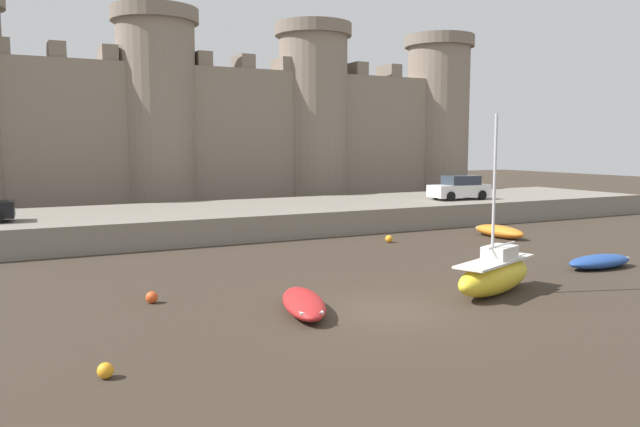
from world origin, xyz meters
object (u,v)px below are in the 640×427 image
(rowboat_midflat_right, at_px, (600,261))
(mooring_buoy_mid_mud, at_px, (389,239))
(sailboat_midflat_centre, at_px, (495,274))
(mooring_buoy_near_channel, at_px, (105,371))
(rowboat_foreground_centre, at_px, (304,303))
(mooring_buoy_near_shore, at_px, (152,297))
(car_quay_west, at_px, (459,188))
(rowboat_foreground_left, at_px, (499,231))

(rowboat_midflat_right, bearing_deg, mooring_buoy_mid_mud, 112.72)
(sailboat_midflat_centre, height_order, mooring_buoy_near_channel, sailboat_midflat_centre)
(rowboat_foreground_centre, xyz_separation_m, mooring_buoy_near_shore, (-3.89, 3.24, -0.12))
(mooring_buoy_near_channel, bearing_deg, car_quay_west, 36.99)
(mooring_buoy_near_channel, distance_m, car_quay_west, 32.19)
(rowboat_midflat_right, xyz_separation_m, mooring_buoy_near_shore, (-17.77, 2.61, -0.11))
(rowboat_foreground_centre, distance_m, mooring_buoy_near_channel, 6.83)
(rowboat_foreground_left, xyz_separation_m, car_quay_west, (3.22, 7.33, 1.82))
(rowboat_foreground_left, bearing_deg, mooring_buoy_mid_mud, 169.52)
(sailboat_midflat_centre, bearing_deg, rowboat_foreground_left, 46.54)
(sailboat_midflat_centre, distance_m, mooring_buoy_mid_mud, 11.44)
(rowboat_foreground_centre, bearing_deg, mooring_buoy_mid_mud, 46.33)
(rowboat_midflat_right, height_order, mooring_buoy_near_channel, rowboat_midflat_right)
(sailboat_midflat_centre, bearing_deg, rowboat_foreground_centre, 173.74)
(sailboat_midflat_centre, distance_m, rowboat_foreground_left, 13.60)
(mooring_buoy_mid_mud, height_order, car_quay_west, car_quay_west)
(mooring_buoy_mid_mud, distance_m, car_quay_west, 11.61)
(rowboat_midflat_right, xyz_separation_m, rowboat_foreground_centre, (-13.88, -0.63, 0.01))
(rowboat_midflat_right, height_order, mooring_buoy_mid_mud, rowboat_midflat_right)
(sailboat_midflat_centre, relative_size, mooring_buoy_near_channel, 16.96)
(rowboat_foreground_left, xyz_separation_m, mooring_buoy_mid_mud, (-6.43, 1.19, -0.15))
(mooring_buoy_near_shore, distance_m, car_quay_west, 26.92)
(rowboat_foreground_left, bearing_deg, rowboat_midflat_right, -105.75)
(mooring_buoy_mid_mud, bearing_deg, mooring_buoy_near_channel, -140.53)
(rowboat_midflat_right, bearing_deg, sailboat_midflat_centre, -168.69)
(rowboat_midflat_right, distance_m, mooring_buoy_near_channel, 20.37)
(rowboat_midflat_right, xyz_separation_m, sailboat_midflat_centre, (-6.96, -1.39, 0.38))
(sailboat_midflat_centre, distance_m, mooring_buoy_near_shore, 11.53)
(sailboat_midflat_centre, bearing_deg, mooring_buoy_near_channel, -170.76)
(car_quay_west, bearing_deg, rowboat_foreground_centre, -139.84)
(rowboat_foreground_centre, bearing_deg, rowboat_foreground_left, 29.25)
(rowboat_foreground_left, relative_size, mooring_buoy_mid_mud, 8.90)
(rowboat_foreground_centre, xyz_separation_m, mooring_buoy_near_channel, (-6.18, -2.89, -0.13))
(sailboat_midflat_centre, xyz_separation_m, mooring_buoy_mid_mud, (2.92, 11.06, -0.49))
(rowboat_midflat_right, relative_size, mooring_buoy_mid_mud, 8.47)
(rowboat_midflat_right, height_order, sailboat_midflat_centre, sailboat_midflat_centre)
(rowboat_midflat_right, relative_size, mooring_buoy_near_shore, 8.50)
(rowboat_foreground_centre, distance_m, mooring_buoy_near_shore, 5.07)
(sailboat_midflat_centre, height_order, mooring_buoy_mid_mud, sailboat_midflat_centre)
(mooring_buoy_near_shore, bearing_deg, mooring_buoy_mid_mud, 27.21)
(sailboat_midflat_centre, bearing_deg, mooring_buoy_near_shore, 159.68)
(sailboat_midflat_centre, height_order, mooring_buoy_near_shore, sailboat_midflat_centre)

